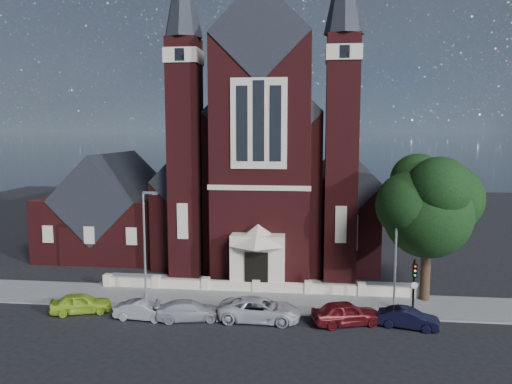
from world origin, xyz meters
TOP-DOWN VIEW (x-y plane):
  - ground at (0.00, 15.00)m, footprint 120.00×120.00m
  - pavement_strip at (0.00, 4.50)m, footprint 60.00×5.00m
  - forecourt_paving at (0.00, 8.50)m, footprint 26.00×3.00m
  - forecourt_wall at (0.00, 6.50)m, footprint 24.00×0.40m
  - church at (-0.00, 22.94)m, footprint 20.01×34.90m
  - parish_hall at (-16.00, 18.00)m, footprint 12.00×12.20m
  - street_tree at (12.60, 5.71)m, footprint 6.40×6.60m
  - street_lamp_left at (-7.91, 4.00)m, footprint 1.16×0.22m
  - street_lamp_right at (10.09, 4.00)m, footprint 1.16×0.22m
  - traffic_signal at (11.00, 2.43)m, footprint 0.28×0.42m
  - car_lime_van at (-11.47, 0.78)m, footprint 4.37×2.85m
  - car_silver_a at (-6.90, 0.14)m, footprint 3.77×1.49m
  - car_silver_b at (-3.79, 0.41)m, footprint 4.73×2.70m
  - car_white_suv at (0.88, 0.80)m, footprint 5.49×2.64m
  - car_dark_red at (6.50, 0.76)m, footprint 4.85×3.04m
  - car_navy at (10.38, 0.69)m, footprint 4.01×2.15m

SIDE VIEW (x-z plane):
  - ground at x=0.00m, z-range 0.00..0.00m
  - pavement_strip at x=0.00m, z-range -0.06..0.06m
  - forecourt_paving at x=0.00m, z-range -0.07..0.07m
  - forecourt_wall at x=0.00m, z-range -0.45..0.45m
  - car_silver_a at x=-6.90m, z-range 0.00..1.22m
  - car_navy at x=10.38m, z-range 0.00..1.26m
  - car_silver_b at x=-3.79m, z-range 0.00..1.29m
  - car_lime_van at x=-11.47m, z-range 0.00..1.38m
  - car_white_suv at x=0.88m, z-range 0.00..1.51m
  - car_dark_red at x=6.50m, z-range 0.00..1.54m
  - traffic_signal at x=11.00m, z-range 0.58..4.58m
  - parish_hall at x=-16.00m, z-range -1.11..9.13m
  - street_lamp_left at x=-7.91m, z-range 0.55..8.64m
  - street_lamp_right at x=10.09m, z-range 0.55..8.64m
  - street_tree at x=12.60m, z-range 1.61..12.31m
  - church at x=0.00m, z-range -6.41..22.79m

